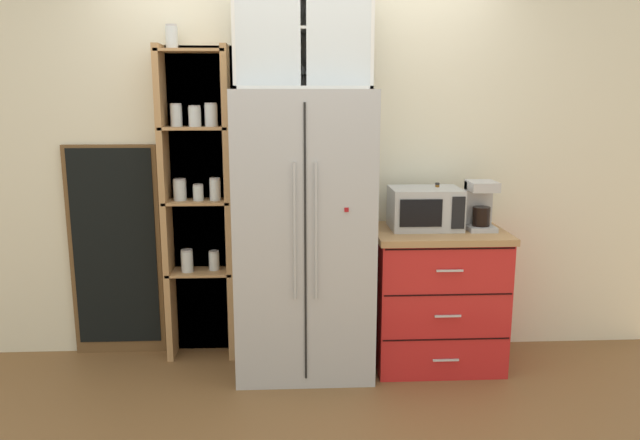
{
  "coord_description": "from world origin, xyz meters",
  "views": [
    {
      "loc": [
        -0.09,
        -3.68,
        1.73
      ],
      "look_at": [
        0.1,
        0.03,
        0.97
      ],
      "focal_mm": 34.48,
      "sensor_mm": 36.0,
      "label": 1
    }
  ],
  "objects_px": {
    "chalkboard_menu": "(116,251)",
    "mug_charcoal": "(439,222)",
    "coffee_maker": "(480,205)",
    "bottle_amber": "(436,208)",
    "microwave": "(425,208)",
    "mug_red": "(440,224)",
    "refrigerator": "(304,234)"
  },
  "relations": [
    {
      "from": "refrigerator",
      "to": "chalkboard_menu",
      "type": "xyz_separation_m",
      "value": [
        -1.24,
        0.29,
        -0.17
      ]
    },
    {
      "from": "mug_charcoal",
      "to": "coffee_maker",
      "type": "bearing_deg",
      "value": -4.2
    },
    {
      "from": "chalkboard_menu",
      "to": "mug_charcoal",
      "type": "bearing_deg",
      "value": -6.47
    },
    {
      "from": "mug_red",
      "to": "chalkboard_menu",
      "type": "relative_size",
      "value": 0.09
    },
    {
      "from": "refrigerator",
      "to": "microwave",
      "type": "height_order",
      "value": "refrigerator"
    },
    {
      "from": "coffee_maker",
      "to": "bottle_amber",
      "type": "bearing_deg",
      "value": 162.96
    },
    {
      "from": "microwave",
      "to": "coffee_maker",
      "type": "xyz_separation_m",
      "value": [
        0.34,
        -0.04,
        0.03
      ]
    },
    {
      "from": "mug_charcoal",
      "to": "chalkboard_menu",
      "type": "bearing_deg",
      "value": 173.53
    },
    {
      "from": "microwave",
      "to": "chalkboard_menu",
      "type": "bearing_deg",
      "value": 173.91
    },
    {
      "from": "mug_red",
      "to": "bottle_amber",
      "type": "relative_size",
      "value": 0.42
    },
    {
      "from": "microwave",
      "to": "coffee_maker",
      "type": "relative_size",
      "value": 1.42
    },
    {
      "from": "microwave",
      "to": "mug_charcoal",
      "type": "bearing_deg",
      "value": -15.41
    },
    {
      "from": "refrigerator",
      "to": "mug_charcoal",
      "type": "xyz_separation_m",
      "value": [
        0.86,
        0.06,
        0.06
      ]
    },
    {
      "from": "refrigerator",
      "to": "chalkboard_menu",
      "type": "height_order",
      "value": "refrigerator"
    },
    {
      "from": "microwave",
      "to": "mug_red",
      "type": "relative_size",
      "value": 3.63
    },
    {
      "from": "bottle_amber",
      "to": "coffee_maker",
      "type": "bearing_deg",
      "value": -17.04
    },
    {
      "from": "mug_red",
      "to": "mug_charcoal",
      "type": "distance_m",
      "value": 0.03
    },
    {
      "from": "refrigerator",
      "to": "chalkboard_menu",
      "type": "relative_size",
      "value": 1.24
    },
    {
      "from": "coffee_maker",
      "to": "mug_red",
      "type": "bearing_deg",
      "value": -177.2
    },
    {
      "from": "bottle_amber",
      "to": "mug_red",
      "type": "bearing_deg",
      "value": -88.81
    },
    {
      "from": "microwave",
      "to": "mug_red",
      "type": "distance_m",
      "value": 0.13
    },
    {
      "from": "coffee_maker",
      "to": "mug_charcoal",
      "type": "relative_size",
      "value": 2.56
    },
    {
      "from": "refrigerator",
      "to": "coffee_maker",
      "type": "height_order",
      "value": "refrigerator"
    },
    {
      "from": "bottle_amber",
      "to": "chalkboard_menu",
      "type": "distance_m",
      "value": 2.13
    },
    {
      "from": "coffee_maker",
      "to": "bottle_amber",
      "type": "relative_size",
      "value": 1.08
    },
    {
      "from": "mug_charcoal",
      "to": "chalkboard_menu",
      "type": "xyz_separation_m",
      "value": [
        -2.1,
        0.24,
        -0.22
      ]
    },
    {
      "from": "refrigerator",
      "to": "mug_charcoal",
      "type": "distance_m",
      "value": 0.86
    },
    {
      "from": "mug_charcoal",
      "to": "mug_red",
      "type": "bearing_deg",
      "value": -89.64
    },
    {
      "from": "refrigerator",
      "to": "mug_charcoal",
      "type": "height_order",
      "value": "refrigerator"
    },
    {
      "from": "microwave",
      "to": "chalkboard_menu",
      "type": "relative_size",
      "value": 0.31
    },
    {
      "from": "refrigerator",
      "to": "mug_red",
      "type": "height_order",
      "value": "refrigerator"
    },
    {
      "from": "chalkboard_menu",
      "to": "microwave",
      "type": "bearing_deg",
      "value": -6.09
    }
  ]
}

